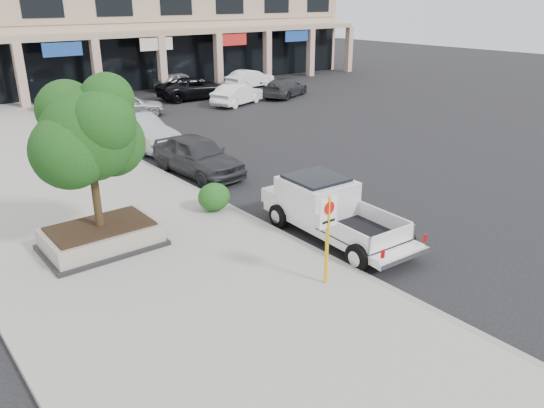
{
  "coord_description": "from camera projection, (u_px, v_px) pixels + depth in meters",
  "views": [
    {
      "loc": [
        -10.89,
        -9.88,
        6.8
      ],
      "look_at": [
        -1.83,
        1.5,
        1.11
      ],
      "focal_mm": 35.0,
      "sensor_mm": 36.0,
      "label": 1
    }
  ],
  "objects": [
    {
      "name": "lot_car_c",
      "position": [
        285.0,
        88.0,
        38.43
      ],
      "size": [
        5.04,
        3.67,
        1.36
      ],
      "primitive_type": "imported",
      "rotation": [
        0.0,
        0.0,
        2.0
      ],
      "color": "#2B2D30",
      "rests_on": "ground"
    },
    {
      "name": "ground",
      "position": [
        350.0,
        238.0,
        16.0
      ],
      "size": [
        120.0,
        120.0,
        0.0
      ],
      "primitive_type": "plane",
      "color": "black",
      "rests_on": "ground"
    },
    {
      "name": "strip_mall",
      "position": [
        120.0,
        24.0,
        43.63
      ],
      "size": [
        40.55,
        12.43,
        9.5
      ],
      "color": "tan",
      "rests_on": "ground"
    },
    {
      "name": "hedge",
      "position": [
        214.0,
        197.0,
        17.57
      ],
      "size": [
        1.1,
        0.99,
        0.93
      ],
      "primitive_type": "ellipsoid",
      "color": "#144614",
      "rests_on": "sidewalk"
    },
    {
      "name": "planter_tree",
      "position": [
        91.0,
        133.0,
        14.12
      ],
      "size": [
        2.9,
        2.55,
        4.0
      ],
      "color": "black",
      "rests_on": "planter"
    },
    {
      "name": "curb",
      "position": [
        202.0,
        193.0,
        19.44
      ],
      "size": [
        0.2,
        52.0,
        0.15
      ],
      "primitive_type": "cube",
      "color": "gray",
      "rests_on": "ground"
    },
    {
      "name": "lot_car_b",
      "position": [
        238.0,
        94.0,
        35.62
      ],
      "size": [
        4.53,
        2.89,
        1.41
      ],
      "primitive_type": "imported",
      "rotation": [
        0.0,
        0.0,
        1.93
      ],
      "color": "white",
      "rests_on": "ground"
    },
    {
      "name": "pickup_truck",
      "position": [
        337.0,
        213.0,
        15.67
      ],
      "size": [
        2.29,
        5.53,
        1.71
      ],
      "primitive_type": null,
      "rotation": [
        0.0,
        0.0,
        -0.05
      ],
      "color": "white",
      "rests_on": "ground"
    },
    {
      "name": "curb_car_d",
      "position": [
        64.0,
        105.0,
        32.16
      ],
      "size": [
        2.42,
        5.17,
        1.43
      ],
      "primitive_type": "imported",
      "rotation": [
        0.0,
        0.0,
        -0.01
      ],
      "color": "black",
      "rests_on": "ground"
    },
    {
      "name": "sidewalk",
      "position": [
        97.0,
        220.0,
        17.15
      ],
      "size": [
        8.0,
        52.0,
        0.15
      ],
      "primitive_type": "cube",
      "color": "gray",
      "rests_on": "ground"
    },
    {
      "name": "no_parking_sign",
      "position": [
        328.0,
        228.0,
        12.68
      ],
      "size": [
        0.55,
        0.09,
        2.3
      ],
      "color": "#E4A60C",
      "rests_on": "sidewalk"
    },
    {
      "name": "curb_car_c",
      "position": [
        107.0,
        118.0,
        28.22
      ],
      "size": [
        2.62,
        5.46,
        1.53
      ],
      "primitive_type": "imported",
      "rotation": [
        0.0,
        0.0,
        -0.09
      ],
      "color": "white",
      "rests_on": "ground"
    },
    {
      "name": "curb_car_b",
      "position": [
        139.0,
        131.0,
        25.33
      ],
      "size": [
        2.32,
        5.07,
        1.61
      ],
      "primitive_type": "imported",
      "rotation": [
        0.0,
        0.0,
        0.13
      ],
      "color": "#9A9CA1",
      "rests_on": "ground"
    },
    {
      "name": "planter",
      "position": [
        101.0,
        237.0,
        15.0
      ],
      "size": [
        3.2,
        2.2,
        0.68
      ],
      "color": "black",
      "rests_on": "sidewalk"
    },
    {
      "name": "lot_car_f",
      "position": [
        250.0,
        79.0,
        42.3
      ],
      "size": [
        4.49,
        2.19,
        1.42
      ],
      "primitive_type": "imported",
      "rotation": [
        0.0,
        0.0,
        1.74
      ],
      "color": "white",
      "rests_on": "ground"
    },
    {
      "name": "lot_car_d",
      "position": [
        195.0,
        88.0,
        37.71
      ],
      "size": [
        5.6,
        2.91,
        1.51
      ],
      "primitive_type": "imported",
      "rotation": [
        0.0,
        0.0,
        1.49
      ],
      "color": "black",
      "rests_on": "ground"
    },
    {
      "name": "lot_car_a",
      "position": [
        128.0,
        105.0,
        31.96
      ],
      "size": [
        4.46,
        2.51,
        1.43
      ],
      "primitive_type": "imported",
      "rotation": [
        0.0,
        0.0,
        1.37
      ],
      "color": "#A9ABB1",
      "rests_on": "ground"
    },
    {
      "name": "curb_car_a",
      "position": [
        198.0,
        156.0,
        21.51
      ],
      "size": [
        2.16,
        4.79,
        1.6
      ],
      "primitive_type": "imported",
      "rotation": [
        0.0,
        0.0,
        0.06
      ],
      "color": "#2B2C2F",
      "rests_on": "ground"
    },
    {
      "name": "lot_car_e",
      "position": [
        180.0,
        81.0,
        41.09
      ],
      "size": [
        4.15,
        1.79,
        1.39
      ],
      "primitive_type": "imported",
      "rotation": [
        0.0,
        0.0,
        1.61
      ],
      "color": "#A5A9AD",
      "rests_on": "ground"
    }
  ]
}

